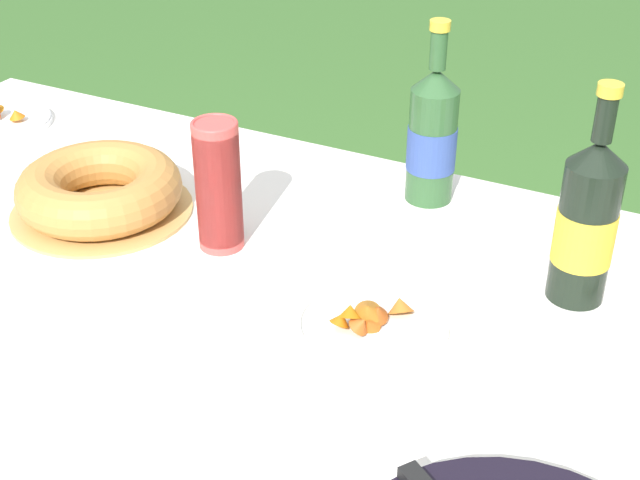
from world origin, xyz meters
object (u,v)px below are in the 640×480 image
juice_bottle_red (587,223)px  snack_plate_near (371,323)px  cup_stack (218,186)px  cider_bottle_green (432,136)px  bundt_cake (100,190)px

juice_bottle_red → snack_plate_near: bearing=-137.4°
cup_stack → snack_plate_near: size_ratio=1.00×
cup_stack → cider_bottle_green: size_ratio=0.67×
cup_stack → juice_bottle_red: 0.55m
cup_stack → snack_plate_near: (0.31, -0.10, -0.09)m
snack_plate_near → cider_bottle_green: bearing=99.8°
cup_stack → cider_bottle_green: 0.38m
bundt_cake → snack_plate_near: bundt_cake is taller
juice_bottle_red → snack_plate_near: (-0.23, -0.21, -0.11)m
bundt_cake → juice_bottle_red: juice_bottle_red is taller
cider_bottle_green → snack_plate_near: cider_bottle_green is taller
bundt_cake → cider_bottle_green: (0.48, 0.30, 0.08)m
cup_stack → snack_plate_near: cup_stack is taller
bundt_cake → cup_stack: bearing=0.2°
snack_plate_near → juice_bottle_red: bearing=42.6°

